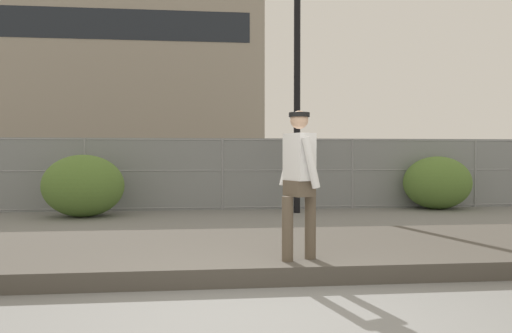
{
  "coord_description": "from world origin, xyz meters",
  "views": [
    {
      "loc": [
        -0.62,
        -4.34,
        1.42
      ],
      "look_at": [
        0.51,
        5.69,
        1.19
      ],
      "focal_mm": 36.05,
      "sensor_mm": 36.0,
      "label": 1
    }
  ],
  "objects_px": {
    "street_lamp": "(297,43)",
    "shrub_center": "(437,183)",
    "skateboard": "(299,273)",
    "parked_car_near": "(34,175)",
    "shrub_left": "(83,186)",
    "skater": "(299,180)",
    "parked_car_mid": "(221,173)"
  },
  "relations": [
    {
      "from": "skateboard",
      "to": "parked_car_near",
      "type": "height_order",
      "value": "parked_car_near"
    },
    {
      "from": "parked_car_near",
      "to": "shrub_left",
      "type": "relative_size",
      "value": 2.46
    },
    {
      "from": "parked_car_near",
      "to": "shrub_center",
      "type": "height_order",
      "value": "parked_car_near"
    },
    {
      "from": "street_lamp",
      "to": "parked_car_near",
      "type": "height_order",
      "value": "street_lamp"
    },
    {
      "from": "street_lamp",
      "to": "shrub_center",
      "type": "height_order",
      "value": "street_lamp"
    },
    {
      "from": "parked_car_mid",
      "to": "shrub_left",
      "type": "bearing_deg",
      "value": -129.96
    },
    {
      "from": "skater",
      "to": "shrub_left",
      "type": "height_order",
      "value": "skater"
    },
    {
      "from": "skateboard",
      "to": "skater",
      "type": "distance_m",
      "value": 1.08
    },
    {
      "from": "parked_car_near",
      "to": "parked_car_mid",
      "type": "height_order",
      "value": "same"
    },
    {
      "from": "parked_car_near",
      "to": "skateboard",
      "type": "bearing_deg",
      "value": -58.99
    },
    {
      "from": "street_lamp",
      "to": "parked_car_near",
      "type": "xyz_separation_m",
      "value": [
        -7.18,
        3.3,
        -3.31
      ]
    },
    {
      "from": "parked_car_near",
      "to": "shrub_left",
      "type": "height_order",
      "value": "parked_car_near"
    },
    {
      "from": "street_lamp",
      "to": "shrub_left",
      "type": "height_order",
      "value": "street_lamp"
    },
    {
      "from": "parked_car_mid",
      "to": "shrub_left",
      "type": "height_order",
      "value": "parked_car_mid"
    },
    {
      "from": "skater",
      "to": "shrub_center",
      "type": "xyz_separation_m",
      "value": [
        5.07,
        7.02,
        -0.45
      ]
    },
    {
      "from": "shrub_left",
      "to": "parked_car_near",
      "type": "bearing_deg",
      "value": 121.23
    },
    {
      "from": "skater",
      "to": "parked_car_mid",
      "type": "distance_m",
      "value": 10.29
    },
    {
      "from": "street_lamp",
      "to": "shrub_left",
      "type": "relative_size",
      "value": 3.6
    },
    {
      "from": "skater",
      "to": "street_lamp",
      "type": "distance_m",
      "value": 7.33
    },
    {
      "from": "skateboard",
      "to": "parked_car_near",
      "type": "xyz_separation_m",
      "value": [
        -5.93,
        9.86,
        0.78
      ]
    },
    {
      "from": "parked_car_near",
      "to": "parked_car_mid",
      "type": "distance_m",
      "value": 5.51
    },
    {
      "from": "shrub_left",
      "to": "skater",
      "type": "bearing_deg",
      "value": -59.12
    },
    {
      "from": "skater",
      "to": "parked_car_mid",
      "type": "relative_size",
      "value": 0.42
    },
    {
      "from": "street_lamp",
      "to": "shrub_left",
      "type": "distance_m",
      "value": 6.09
    },
    {
      "from": "skater",
      "to": "skateboard",
      "type": "bearing_deg",
      "value": -104.04
    },
    {
      "from": "skateboard",
      "to": "street_lamp",
      "type": "bearing_deg",
      "value": 79.23
    },
    {
      "from": "skater",
      "to": "shrub_center",
      "type": "bearing_deg",
      "value": 54.12
    },
    {
      "from": "street_lamp",
      "to": "parked_car_near",
      "type": "bearing_deg",
      "value": 155.33
    },
    {
      "from": "skateboard",
      "to": "street_lamp",
      "type": "distance_m",
      "value": 7.84
    },
    {
      "from": "skateboard",
      "to": "parked_car_mid",
      "type": "distance_m",
      "value": 10.32
    },
    {
      "from": "skater",
      "to": "shrub_center",
      "type": "distance_m",
      "value": 8.67
    },
    {
      "from": "parked_car_mid",
      "to": "street_lamp",
      "type": "bearing_deg",
      "value": -65.57
    }
  ]
}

